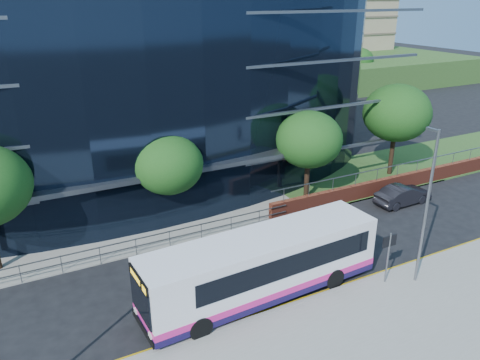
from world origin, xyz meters
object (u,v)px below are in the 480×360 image
tree_far_c (309,140)px  city_bus (264,265)px  street_sign (389,247)px  tree_far_b (168,165)px  tree_dist_e (280,66)px  streetlight_east (427,204)px  tree_dist_f (360,60)px  parked_car (403,195)px  tree_far_d (397,113)px

tree_far_c → city_bus: bearing=-134.7°
street_sign → tree_far_b: tree_far_b is taller
tree_dist_e → streetlight_east: bearing=-113.1°
street_sign → tree_far_c: (2.50, 10.59, 2.39)m
tree_dist_f → tree_dist_e: bearing=-172.9°
street_sign → tree_dist_e: bearing=64.9°
tree_dist_f → streetlight_east: 55.74m
tree_dist_e → parked_car: bearing=-108.1°
tree_dist_e → city_bus: 47.13m
parked_car → tree_dist_e: bearing=-19.5°
streetlight_east → parked_car: 10.65m
city_bus → parked_car: city_bus is taller
street_sign → tree_dist_f: tree_dist_f is taller
street_sign → tree_dist_f: (35.50, 43.59, 2.06)m
tree_dist_e → tree_dist_f: size_ratio=1.08×
city_bus → parked_car: 14.96m
street_sign → tree_dist_f: size_ratio=0.46×
tree_far_b → tree_far_c: bearing=-2.9°
street_sign → tree_far_c: tree_far_c is taller
tree_far_b → city_bus: 9.51m
parked_car → tree_dist_f: bearing=-38.0°
tree_dist_f → streetlight_east: streetlight_east is taller
tree_dist_e → city_bus: bearing=-122.8°
street_sign → parked_car: bearing=40.1°
tree_far_d → parked_car: (-3.36, -4.73, -4.48)m
tree_far_b → parked_car: size_ratio=1.42×
tree_far_b → tree_far_d: (19.00, 0.50, 0.98)m
tree_far_c → tree_far_d: (9.00, 1.00, 0.65)m
street_sign → city_bus: (-5.97, 2.03, -0.41)m
tree_far_b → parked_car: tree_far_b is taller
tree_dist_e → street_sign: bearing=-115.1°
tree_far_c → tree_far_d: size_ratio=0.87×
tree_far_b → streetlight_east: size_ratio=0.76×
tree_dist_e → tree_dist_f: tree_dist_e is taller
streetlight_east → street_sign: bearing=158.6°
tree_dist_f → streetlight_east: (-34.00, -44.17, 0.23)m
tree_far_c → tree_far_b: bearing=177.1°
tree_far_d → tree_dist_e: (8.00, 30.00, -0.65)m
tree_far_c → streetlight_east: size_ratio=0.81×
street_sign → tree_dist_e: tree_dist_e is taller
tree_dist_e → parked_car: (-11.36, -34.73, -3.83)m
tree_far_b → streetlight_east: 14.74m
tree_far_c → parked_car: 7.77m
city_bus → tree_dist_f: bearing=42.3°
tree_dist_e → tree_far_b: bearing=-131.5°
tree_far_d → tree_dist_f: 40.01m
tree_far_b → tree_far_d: bearing=1.5°
street_sign → tree_far_b: bearing=124.1°
street_sign → tree_dist_f: bearing=50.8°
tree_dist_e → parked_car: tree_dist_e is taller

